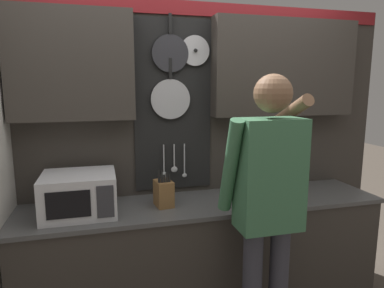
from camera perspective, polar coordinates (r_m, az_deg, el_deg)
The scene contains 6 objects.
base_cabinet_counter at distance 2.70m, azimuth 2.18°, elevation -18.71°, with size 2.61×0.58×0.90m.
back_wall_unit at distance 2.63m, azimuth 1.07°, elevation 4.46°, with size 3.18×0.20×2.33m.
microwave at distance 2.37m, azimuth -18.26°, elevation -7.90°, with size 0.46×0.41×0.27m.
knife_block at distance 2.41m, azimuth -4.75°, elevation -8.14°, with size 0.13×0.16×0.26m.
utensil_crock at distance 2.75m, azimuth 15.92°, elevation -6.50°, with size 0.13×0.13×0.33m.
person at distance 2.11m, azimuth 12.54°, elevation -8.41°, with size 0.54×0.66×1.80m.
Camera 1 is at (-0.70, -2.26, 1.73)m, focal length 32.00 mm.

